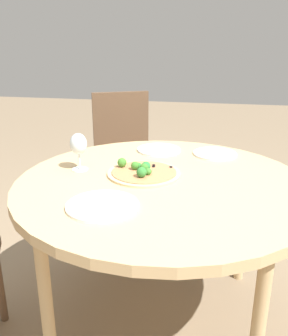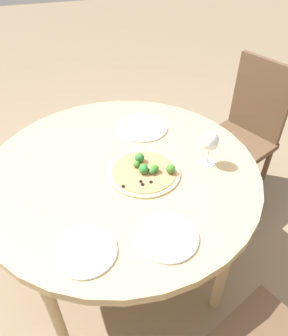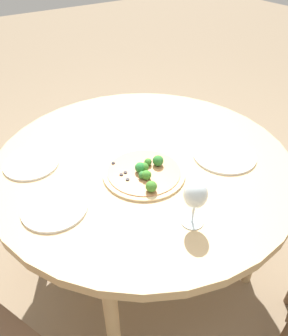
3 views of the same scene
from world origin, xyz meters
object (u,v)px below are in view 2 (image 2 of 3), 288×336
at_px(chair_2, 244,131).
at_px(plate_side, 86,251).
at_px(pizza, 145,171).
at_px(plate_near, 142,127).
at_px(wine_glass, 210,142).
at_px(plate_far, 167,237).

bearing_deg(chair_2, plate_side, -78.36).
distance_m(pizza, plate_near, 0.36).
height_order(chair_2, plate_side, chair_2).
bearing_deg(chair_2, wine_glass, -71.04).
xyz_separation_m(pizza, plate_far, (0.36, -0.02, -0.01)).
bearing_deg(plate_near, chair_2, 99.67).
height_order(plate_far, plate_side, same).
distance_m(plate_near, plate_side, 0.80).
bearing_deg(chair_2, plate_near, -105.25).
xyz_separation_m(plate_near, plate_far, (0.71, -0.10, 0.00)).
bearing_deg(chair_2, plate_far, -69.02).
height_order(chair_2, wine_glass, chair_2).
bearing_deg(wine_glass, plate_far, -41.16).
relative_size(plate_near, plate_side, 1.19).
relative_size(pizza, plate_side, 1.46).
relative_size(pizza, wine_glass, 1.89).
height_order(plate_near, plate_far, same).
bearing_deg(plate_near, plate_side, -29.52).
bearing_deg(wine_glass, pizza, -91.58).
distance_m(wine_glass, plate_far, 0.48).
distance_m(chair_2, pizza, 0.94).
xyz_separation_m(pizza, wine_glass, (0.01, 0.29, 0.10)).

